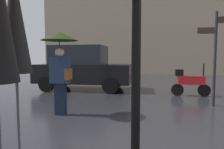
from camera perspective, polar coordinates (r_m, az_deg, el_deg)
folded_patio_umbrella_near at (r=2.90m, az=-25.51°, el=11.94°), size 0.47×0.47×2.61m
pedestrian_with_umbrella at (r=5.25m, az=-14.35°, el=5.66°), size 0.91×0.91×2.08m
parked_scooter at (r=8.24m, az=20.84°, el=-1.84°), size 1.43×0.32×1.23m
parked_car_left at (r=9.41m, az=-8.17°, el=1.91°), size 4.25×2.04×1.99m
street_signpost at (r=6.78m, az=26.95°, el=6.35°), size 1.08×0.08×2.80m
building_block at (r=20.45m, az=9.94°, el=18.92°), size 19.20×3.03×13.05m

